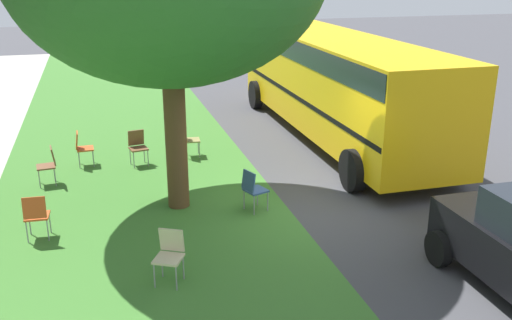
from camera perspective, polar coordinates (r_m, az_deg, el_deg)
The scene contains 10 objects.
ground at distance 11.82m, azimuth 4.44°, elevation -5.09°, with size 80.00×80.00×0.00m, color #424247.
grass_verge at distance 11.22m, azimuth -11.23°, elevation -6.80°, with size 48.00×6.00×0.01m, color #3D752D.
chair_0 at distance 11.15m, azimuth -21.06°, elevation -5.02°, with size 0.44×0.44×0.88m.
chair_1 at distance 13.84m, azimuth -19.95°, elevation -0.27°, with size 0.46×0.46×0.88m.
chair_2 at distance 11.60m, azimuth -0.31°, elevation -2.75°, with size 0.53×0.54×0.88m.
chair_3 at distance 14.60m, azimuth -11.72°, elevation 1.49°, with size 0.49×0.49×0.88m.
chair_4 at distance 14.86m, azimuth -16.96°, elevation 1.35°, with size 0.43×0.44×0.88m.
chair_5 at distance 15.02m, azimuth -6.68°, elevation 2.25°, with size 0.45×0.46×0.88m.
chair_6 at distance 9.21m, azimuth -8.59°, elevation -9.07°, with size 0.56×0.56×0.88m.
school_bus at distance 16.52m, azimuth 8.01°, elevation 8.16°, with size 10.40×2.80×2.88m.
Camera 1 is at (-10.11, 3.78, 4.82)m, focal length 40.14 mm.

